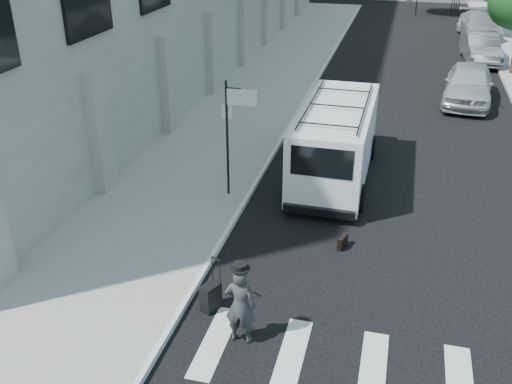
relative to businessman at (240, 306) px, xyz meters
The scene contains 10 objects.
ground 2.98m from the businessman, 79.88° to the left, with size 120.00×120.00×0.00m, color black.
sidewalk_left 19.19m from the businessman, 101.28° to the left, with size 4.50×48.00×0.15m, color gray.
sign_pole 6.53m from the businessman, 107.26° to the left, with size 1.03×0.07×3.50m.
businessman is the anchor object (origin of this frame).
briefcase 4.41m from the businessman, 68.49° to the left, with size 0.12×0.44×0.34m, color black.
suitcase 1.33m from the businessman, 138.74° to the left, with size 0.44×0.52×1.24m.
cargo_van 8.41m from the businessman, 84.54° to the left, with size 2.35×6.52×2.43m.
parked_car_a 18.38m from the businessman, 72.59° to the left, with size 2.01×5.00×1.70m, color #B2B6BB.
parked_car_b 26.22m from the businessman, 75.22° to the left, with size 1.68×4.82×1.59m, color #515357.
parked_car_c 32.92m from the businessman, 77.42° to the left, with size 2.22×5.47×1.59m, color #AAADB2.
Camera 1 is at (2.08, -11.50, 8.05)m, focal length 40.00 mm.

